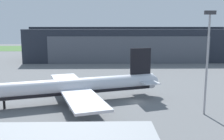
% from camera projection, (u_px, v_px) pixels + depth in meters
% --- Properties ---
extents(ground_plane, '(440.00, 440.00, 0.00)m').
position_uv_depth(ground_plane, '(137.00, 102.00, 66.18)').
color(ground_plane, slate).
extents(grass_field_strip, '(440.00, 56.00, 0.08)m').
position_uv_depth(grass_field_strip, '(115.00, 48.00, 229.58)').
color(grass_field_strip, '#466F37').
rests_on(grass_field_strip, ground_plane).
extents(maintenance_hangar, '(109.90, 37.56, 18.81)m').
position_uv_depth(maintenance_hangar, '(126.00, 44.00, 150.81)').
color(maintenance_hangar, '#232833').
rests_on(maintenance_hangar, ground_plane).
extents(airliner_near_left, '(47.39, 39.93, 13.32)m').
position_uv_depth(airliner_near_left, '(71.00, 88.00, 64.98)').
color(airliner_near_left, silver).
rests_on(airliner_near_left, ground_plane).
extents(apron_light_mast, '(2.40, 0.50, 22.33)m').
position_uv_depth(apron_light_mast, '(207.00, 56.00, 54.82)').
color(apron_light_mast, '#99999E').
rests_on(apron_light_mast, ground_plane).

